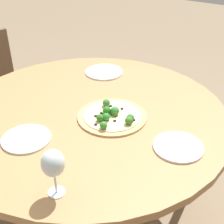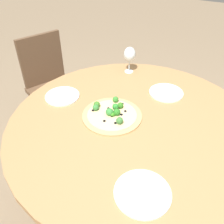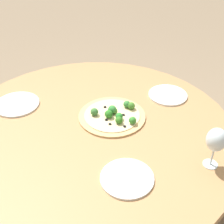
% 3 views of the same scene
% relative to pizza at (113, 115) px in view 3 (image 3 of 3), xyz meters
% --- Properties ---
extents(ground_plane, '(12.00, 12.00, 0.00)m').
position_rel_pizza_xyz_m(ground_plane, '(-0.00, 0.13, -0.79)').
color(ground_plane, '#847056').
extents(dining_table, '(1.38, 1.38, 0.77)m').
position_rel_pizza_xyz_m(dining_table, '(-0.00, 0.13, -0.07)').
color(dining_table, '#A87A4C').
rests_on(dining_table, ground_plane).
extents(pizza, '(0.34, 0.34, 0.06)m').
position_rel_pizza_xyz_m(pizza, '(0.00, 0.00, 0.00)').
color(pizza, tan).
rests_on(pizza, dining_table).
extents(wine_glass, '(0.08, 0.08, 0.19)m').
position_rel_pizza_xyz_m(wine_glass, '(-0.51, -0.10, 0.12)').
color(wine_glass, silver).
rests_on(wine_glass, dining_table).
extents(plate_near, '(0.23, 0.23, 0.01)m').
position_rel_pizza_xyz_m(plate_near, '(0.40, 0.33, -0.01)').
color(plate_near, silver).
rests_on(plate_near, dining_table).
extents(plate_far, '(0.21, 0.21, 0.01)m').
position_rel_pizza_xyz_m(plate_far, '(-0.35, 0.22, -0.01)').
color(plate_far, silver).
rests_on(plate_far, dining_table).
extents(plate_side, '(0.21, 0.21, 0.01)m').
position_rel_pizza_xyz_m(plate_side, '(-0.04, -0.36, -0.01)').
color(plate_side, silver).
rests_on(plate_side, dining_table).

